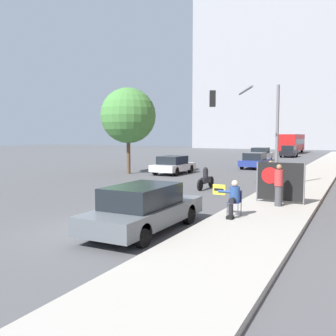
{
  "coord_description": "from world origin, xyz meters",
  "views": [
    {
      "loc": [
        6.77,
        -9.08,
        2.89
      ],
      "look_at": [
        -0.09,
        4.16,
        1.59
      ],
      "focal_mm": 40.0,
      "sensor_mm": 36.0,
      "label": 1
    }
  ],
  "objects_px": {
    "motorcycle_on_road": "(206,179)",
    "parked_car_curbside": "(144,208)",
    "pedestrian_behind": "(270,178)",
    "car_on_road_nearest": "(173,165)",
    "car_on_road_midblock": "(255,160)",
    "car_on_road_distant": "(261,154)",
    "traffic_light_pole": "(252,117)",
    "city_bus_on_road": "(292,142)",
    "protest_banner": "(280,182)",
    "seated_protester": "(233,197)",
    "street_tree_near_curb": "(128,116)",
    "car_on_road_far_lane": "(289,151)",
    "jogger_on_sidewalk": "(279,185)"
  },
  "relations": [
    {
      "from": "jogger_on_sidewalk",
      "to": "car_on_road_nearest",
      "type": "height_order",
      "value": "jogger_on_sidewalk"
    },
    {
      "from": "parked_car_curbside",
      "to": "city_bus_on_road",
      "type": "xyz_separation_m",
      "value": [
        -4.32,
        53.8,
        1.06
      ]
    },
    {
      "from": "jogger_on_sidewalk",
      "to": "parked_car_curbside",
      "type": "bearing_deg",
      "value": 52.5
    },
    {
      "from": "jogger_on_sidewalk",
      "to": "car_on_road_nearest",
      "type": "bearing_deg",
      "value": -54.58
    },
    {
      "from": "traffic_light_pole",
      "to": "car_on_road_distant",
      "type": "distance_m",
      "value": 23.67
    },
    {
      "from": "parked_car_curbside",
      "to": "car_on_road_nearest",
      "type": "distance_m",
      "value": 16.92
    },
    {
      "from": "jogger_on_sidewalk",
      "to": "motorcycle_on_road",
      "type": "height_order",
      "value": "jogger_on_sidewalk"
    },
    {
      "from": "motorcycle_on_road",
      "to": "traffic_light_pole",
      "type": "bearing_deg",
      "value": 22.82
    },
    {
      "from": "parked_car_curbside",
      "to": "car_on_road_far_lane",
      "type": "bearing_deg",
      "value": 93.85
    },
    {
      "from": "car_on_road_far_lane",
      "to": "traffic_light_pole",
      "type": "bearing_deg",
      "value": -83.99
    },
    {
      "from": "parked_car_curbside",
      "to": "car_on_road_midblock",
      "type": "height_order",
      "value": "parked_car_curbside"
    },
    {
      "from": "seated_protester",
      "to": "jogger_on_sidewalk",
      "type": "relative_size",
      "value": 0.76
    },
    {
      "from": "traffic_light_pole",
      "to": "car_on_road_distant",
      "type": "bearing_deg",
      "value": 102.25
    },
    {
      "from": "protest_banner",
      "to": "city_bus_on_road",
      "type": "distance_m",
      "value": 48.44
    },
    {
      "from": "pedestrian_behind",
      "to": "car_on_road_nearest",
      "type": "bearing_deg",
      "value": 171.64
    },
    {
      "from": "traffic_light_pole",
      "to": "city_bus_on_road",
      "type": "height_order",
      "value": "traffic_light_pole"
    },
    {
      "from": "protest_banner",
      "to": "motorcycle_on_road",
      "type": "bearing_deg",
      "value": 143.38
    },
    {
      "from": "car_on_road_distant",
      "to": "car_on_road_nearest",
      "type": "bearing_deg",
      "value": -97.54
    },
    {
      "from": "parked_car_curbside",
      "to": "city_bus_on_road",
      "type": "distance_m",
      "value": 53.98
    },
    {
      "from": "car_on_road_nearest",
      "to": "street_tree_near_curb",
      "type": "bearing_deg",
      "value": -155.32
    },
    {
      "from": "jogger_on_sidewalk",
      "to": "protest_banner",
      "type": "relative_size",
      "value": 0.85
    },
    {
      "from": "motorcycle_on_road",
      "to": "street_tree_near_curb",
      "type": "height_order",
      "value": "street_tree_near_curb"
    },
    {
      "from": "car_on_road_midblock",
      "to": "car_on_road_distant",
      "type": "relative_size",
      "value": 0.96
    },
    {
      "from": "seated_protester",
      "to": "car_on_road_nearest",
      "type": "relative_size",
      "value": 0.3
    },
    {
      "from": "car_on_road_midblock",
      "to": "city_bus_on_road",
      "type": "bearing_deg",
      "value": 93.35
    },
    {
      "from": "pedestrian_behind",
      "to": "parked_car_curbside",
      "type": "relative_size",
      "value": 0.35
    },
    {
      "from": "protest_banner",
      "to": "street_tree_near_curb",
      "type": "relative_size",
      "value": 0.3
    },
    {
      "from": "jogger_on_sidewalk",
      "to": "car_on_road_far_lane",
      "type": "bearing_deg",
      "value": -89.05
    },
    {
      "from": "jogger_on_sidewalk",
      "to": "city_bus_on_road",
      "type": "height_order",
      "value": "city_bus_on_road"
    },
    {
      "from": "traffic_light_pole",
      "to": "street_tree_near_curb",
      "type": "distance_m",
      "value": 11.09
    },
    {
      "from": "city_bus_on_road",
      "to": "motorcycle_on_road",
      "type": "bearing_deg",
      "value": -86.62
    },
    {
      "from": "pedestrian_behind",
      "to": "car_on_road_midblock",
      "type": "xyz_separation_m",
      "value": [
        -4.7,
        15.77,
        -0.28
      ]
    },
    {
      "from": "jogger_on_sidewalk",
      "to": "motorcycle_on_road",
      "type": "relative_size",
      "value": 0.74
    },
    {
      "from": "motorcycle_on_road",
      "to": "parked_car_curbside",
      "type": "bearing_deg",
      "value": -79.67
    },
    {
      "from": "traffic_light_pole",
      "to": "car_on_road_midblock",
      "type": "distance_m",
      "value": 13.56
    },
    {
      "from": "seated_protester",
      "to": "protest_banner",
      "type": "distance_m",
      "value": 3.47
    },
    {
      "from": "car_on_road_midblock",
      "to": "car_on_road_distant",
      "type": "height_order",
      "value": "car_on_road_distant"
    },
    {
      "from": "car_on_road_nearest",
      "to": "street_tree_near_curb",
      "type": "xyz_separation_m",
      "value": [
        -3.05,
        -1.4,
        3.67
      ]
    },
    {
      "from": "pedestrian_behind",
      "to": "car_on_road_nearest",
      "type": "xyz_separation_m",
      "value": [
        -8.97,
        8.24,
        -0.29
      ]
    },
    {
      "from": "parked_car_curbside",
      "to": "car_on_road_distant",
      "type": "distance_m",
      "value": 33.42
    },
    {
      "from": "car_on_road_midblock",
      "to": "car_on_road_distant",
      "type": "xyz_separation_m",
      "value": [
        -1.94,
        10.1,
        0.05
      ]
    },
    {
      "from": "street_tree_near_curb",
      "to": "car_on_road_far_lane",
      "type": "bearing_deg",
      "value": 76.02
    },
    {
      "from": "car_on_road_far_lane",
      "to": "city_bus_on_road",
      "type": "bearing_deg",
      "value": 97.27
    },
    {
      "from": "car_on_road_nearest",
      "to": "car_on_road_midblock",
      "type": "xyz_separation_m",
      "value": [
        4.27,
        7.53,
        0.01
      ]
    },
    {
      "from": "car_on_road_nearest",
      "to": "car_on_road_midblock",
      "type": "bearing_deg",
      "value": 60.44
    },
    {
      "from": "parked_car_curbside",
      "to": "car_on_road_nearest",
      "type": "height_order",
      "value": "parked_car_curbside"
    },
    {
      "from": "seated_protester",
      "to": "city_bus_on_road",
      "type": "distance_m",
      "value": 51.65
    },
    {
      "from": "traffic_light_pole",
      "to": "city_bus_on_road",
      "type": "bearing_deg",
      "value": 96.34
    },
    {
      "from": "motorcycle_on_road",
      "to": "car_on_road_distant",
      "type": "bearing_deg",
      "value": 96.61
    },
    {
      "from": "pedestrian_behind",
      "to": "protest_banner",
      "type": "relative_size",
      "value": 0.85
    }
  ]
}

